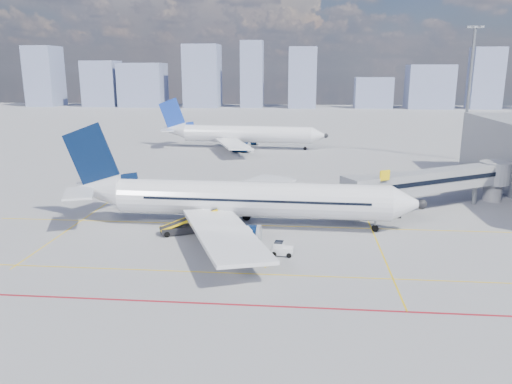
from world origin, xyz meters
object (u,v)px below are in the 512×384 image
(cargo_dolly, at_px, (232,239))
(belt_loader, at_px, (183,228))
(main_aircraft, at_px, (237,199))
(second_aircraft, at_px, (240,134))
(ramp_worker, at_px, (266,258))
(baggage_tug, at_px, (281,249))

(cargo_dolly, height_order, belt_loader, belt_loader)
(main_aircraft, bearing_deg, second_aircraft, 98.33)
(main_aircraft, distance_m, belt_loader, 6.87)
(cargo_dolly, height_order, ramp_worker, cargo_dolly)
(second_aircraft, relative_size, ramp_worker, 21.81)
(baggage_tug, bearing_deg, cargo_dolly, 177.38)
(second_aircraft, bearing_deg, main_aircraft, -78.79)
(baggage_tug, height_order, ramp_worker, ramp_worker)
(second_aircraft, bearing_deg, baggage_tug, -75.04)
(main_aircraft, distance_m, second_aircraft, 58.00)
(second_aircraft, bearing_deg, ramp_worker, -76.48)
(main_aircraft, bearing_deg, belt_loader, -149.70)
(belt_loader, bearing_deg, second_aircraft, 67.25)
(second_aircraft, relative_size, baggage_tug, 18.32)
(main_aircraft, relative_size, baggage_tug, 19.41)
(baggage_tug, relative_size, ramp_worker, 1.19)
(ramp_worker, bearing_deg, cargo_dolly, 67.00)
(baggage_tug, bearing_deg, belt_loader, 160.32)
(baggage_tug, height_order, cargo_dolly, cargo_dolly)
(cargo_dolly, xyz_separation_m, belt_loader, (-6.14, 4.78, -0.52))
(main_aircraft, relative_size, second_aircraft, 1.06)
(baggage_tug, bearing_deg, main_aircraft, 129.42)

